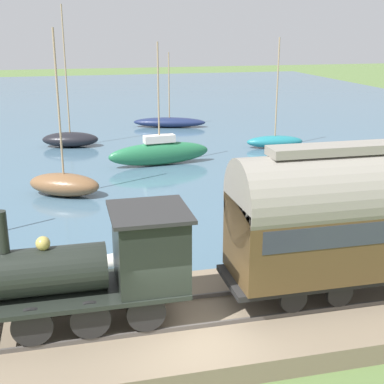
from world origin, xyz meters
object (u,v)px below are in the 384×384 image
object	(u,v)px
sailboat_brown	(64,184)
sailboat_navy	(169,122)
sailboat_black	(70,139)
rowboat_mid_harbor	(115,261)
steam_locomotive	(103,263)
sailboat_green	(159,152)
sailboat_teal	(275,141)

from	to	relation	value
sailboat_brown	sailboat_navy	bearing A→B (deg)	0.79
sailboat_black	rowboat_mid_harbor	size ratio (longest dim) A/B	3.33
rowboat_mid_harbor	sailboat_navy	bearing A→B (deg)	-28.44
steam_locomotive	sailboat_brown	distance (m)	13.80
sailboat_green	sailboat_teal	distance (m)	9.14
sailboat_navy	sailboat_green	world-z (taller)	sailboat_green
steam_locomotive	rowboat_mid_harbor	xyz separation A→B (m)	(4.65, -0.66, -2.09)
sailboat_brown	sailboat_teal	size ratio (longest dim) A/B	1.09
sailboat_brown	sailboat_teal	bearing A→B (deg)	-33.72
sailboat_green	sailboat_teal	bearing A→B (deg)	-78.34
sailboat_teal	steam_locomotive	bearing A→B (deg)	155.82
steam_locomotive	sailboat_teal	bearing A→B (deg)	-31.98
steam_locomotive	sailboat_black	xyz separation A→B (m)	(25.23, 0.40, -1.78)
sailboat_navy	rowboat_mid_harbor	distance (m)	27.40
sailboat_green	sailboat_teal	size ratio (longest dim) A/B	0.98
steam_locomotive	sailboat_navy	distance (m)	32.13
rowboat_mid_harbor	sailboat_green	bearing A→B (deg)	-29.62
sailboat_navy	sailboat_brown	distance (m)	19.53
sailboat_brown	sailboat_teal	world-z (taller)	sailboat_brown
sailboat_navy	rowboat_mid_harbor	size ratio (longest dim) A/B	2.18
sailboat_green	sailboat_teal	xyz separation A→B (m)	(2.89, -8.67, -0.29)
sailboat_navy	rowboat_mid_harbor	xyz separation A→B (m)	(-26.44, 7.20, -0.17)
sailboat_brown	rowboat_mid_harbor	world-z (taller)	sailboat_brown
sailboat_black	sailboat_teal	distance (m)	14.34
steam_locomotive	sailboat_navy	bearing A→B (deg)	-14.18
sailboat_teal	rowboat_mid_harbor	bearing A→B (deg)	150.67
sailboat_green	rowboat_mid_harbor	bearing A→B (deg)	156.82
rowboat_mid_harbor	steam_locomotive	bearing A→B (deg)	158.71
sailboat_navy	sailboat_black	xyz separation A→B (m)	(-5.86, 8.26, 0.14)
sailboat_green	rowboat_mid_harbor	size ratio (longest dim) A/B	2.55
sailboat_black	sailboat_brown	bearing A→B (deg)	-170.89
sailboat_green	rowboat_mid_harbor	xyz separation A→B (m)	(-14.00, 4.12, -0.51)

